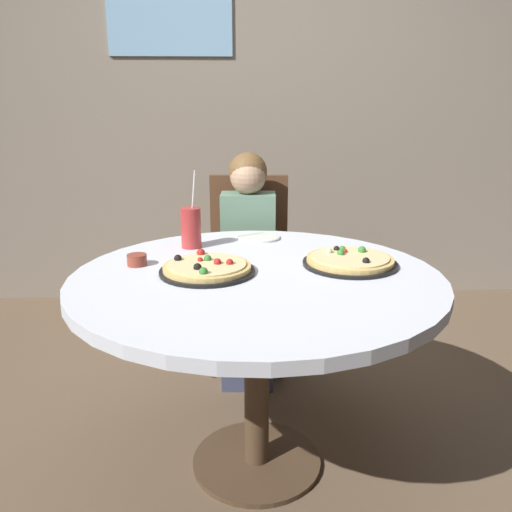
# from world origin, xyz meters

# --- Properties ---
(ground_plane) EXTENTS (8.00, 8.00, 0.00)m
(ground_plane) POSITION_xyz_m (0.00, 0.00, 0.00)
(ground_plane) COLOR brown
(wall_with_window) EXTENTS (5.20, 0.14, 2.90)m
(wall_with_window) POSITION_xyz_m (-0.00, 1.88, 1.45)
(wall_with_window) COLOR gray
(wall_with_window) RESTS_ON ground_plane
(dining_table) EXTENTS (1.26, 1.26, 0.75)m
(dining_table) POSITION_xyz_m (0.00, 0.00, 0.66)
(dining_table) COLOR silver
(dining_table) RESTS_ON ground_plane
(chair_wooden) EXTENTS (0.42, 0.42, 0.95)m
(chair_wooden) POSITION_xyz_m (0.01, 0.91, 0.53)
(chair_wooden) COLOR brown
(chair_wooden) RESTS_ON ground_plane
(diner_child) EXTENTS (0.27, 0.42, 1.08)m
(diner_child) POSITION_xyz_m (-0.00, 0.73, 0.48)
(diner_child) COLOR #3F4766
(diner_child) RESTS_ON ground_plane
(pizza_veggie) EXTENTS (0.33, 0.33, 0.05)m
(pizza_veggie) POSITION_xyz_m (-0.17, 0.02, 0.77)
(pizza_veggie) COLOR black
(pizza_veggie) RESTS_ON dining_table
(pizza_cheese) EXTENTS (0.34, 0.34, 0.05)m
(pizza_cheese) POSITION_xyz_m (0.34, 0.09, 0.77)
(pizza_cheese) COLOR black
(pizza_cheese) RESTS_ON dining_table
(soda_cup) EXTENTS (0.08, 0.08, 0.31)m
(soda_cup) POSITION_xyz_m (-0.24, 0.36, 0.83)
(soda_cup) COLOR #B73333
(soda_cup) RESTS_ON dining_table
(sauce_bowl) EXTENTS (0.07, 0.07, 0.04)m
(sauce_bowl) POSITION_xyz_m (-0.42, 0.12, 0.77)
(sauce_bowl) COLOR brown
(sauce_bowl) RESTS_ON dining_table
(plate_small) EXTENTS (0.18, 0.18, 0.01)m
(plate_small) POSITION_xyz_m (0.03, 0.48, 0.76)
(plate_small) COLOR white
(plate_small) RESTS_ON dining_table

